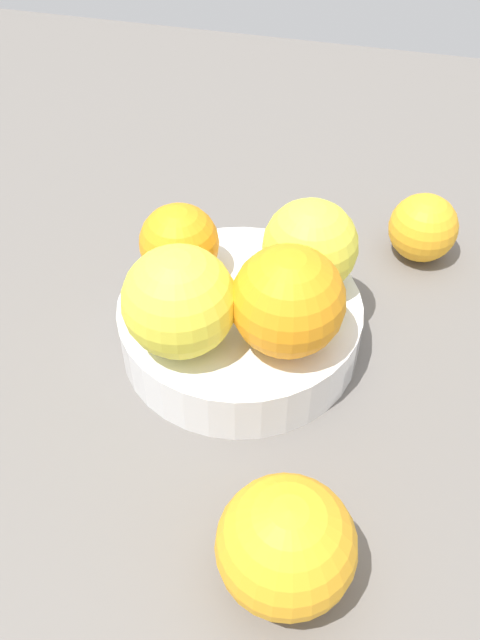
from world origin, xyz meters
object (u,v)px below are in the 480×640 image
at_px(orange_loose_0, 423,228).
at_px(orange_loose_1, 286,546).
at_px(orange_in_bowl_1, 179,302).
at_px(orange_in_bowl_2, 179,243).
at_px(orange_in_bowl_3, 310,246).
at_px(fruit_bowl, 240,325).
at_px(orange_in_bowl_0, 288,301).

xyz_separation_m(orange_loose_0, orange_loose_1, (-0.06, -0.32, 0.01)).
bearing_deg(orange_loose_0, orange_in_bowl_1, -130.77).
height_order(orange_in_bowl_2, orange_in_bowl_3, orange_in_bowl_3).
distance_m(fruit_bowl, orange_in_bowl_0, 0.08).
bearing_deg(orange_loose_1, orange_in_bowl_0, 101.09).
xyz_separation_m(orange_in_bowl_1, orange_in_bowl_2, (-0.02, 0.07, -0.01)).
bearing_deg(orange_loose_0, orange_in_bowl_2, -147.14).
distance_m(orange_in_bowl_3, orange_loose_1, 0.22).
bearing_deg(orange_loose_1, fruit_bowl, 111.22).
bearing_deg(orange_in_bowl_2, orange_loose_1, -58.88).
relative_size(fruit_bowl, orange_in_bowl_1, 2.35).
bearing_deg(fruit_bowl, orange_in_bowl_2, 156.10).
bearing_deg(orange_in_bowl_0, orange_loose_1, -78.91).
relative_size(fruit_bowl, orange_in_bowl_2, 3.05).
xyz_separation_m(orange_in_bowl_2, orange_loose_0, (0.18, 0.12, -0.04)).
distance_m(fruit_bowl, orange_loose_0, 0.19).
bearing_deg(orange_in_bowl_1, fruit_bowl, 55.70).
distance_m(orange_in_bowl_1, orange_loose_1, 0.17).
bearing_deg(orange_in_bowl_1, orange_loose_0, 49.23).
relative_size(orange_in_bowl_2, orange_loose_0, 1.01).
height_order(orange_in_bowl_1, orange_loose_0, orange_in_bowl_1).
height_order(orange_in_bowl_0, orange_in_bowl_1, same).
height_order(orange_in_bowl_0, orange_in_bowl_3, orange_in_bowl_0).
xyz_separation_m(fruit_bowl, orange_in_bowl_1, (-0.03, -0.05, 0.06)).
height_order(orange_in_bowl_1, orange_loose_1, orange_in_bowl_1).
distance_m(orange_in_bowl_0, orange_in_bowl_1, 0.07).
bearing_deg(orange_in_bowl_3, fruit_bowl, -140.92).
relative_size(orange_in_bowl_1, orange_in_bowl_2, 1.30).
bearing_deg(orange_in_bowl_2, orange_in_bowl_1, -72.66).
xyz_separation_m(orange_in_bowl_1, orange_loose_0, (0.16, 0.19, -0.05)).
distance_m(orange_in_bowl_0, orange_loose_0, 0.20).
distance_m(orange_in_bowl_1, orange_in_bowl_3, 0.11).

